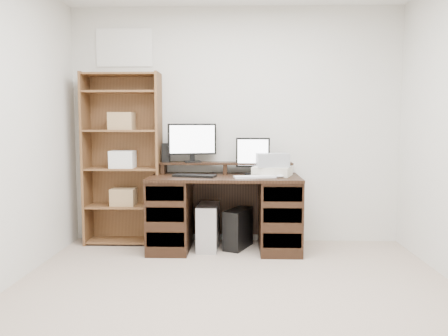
{
  "coord_description": "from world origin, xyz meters",
  "views": [
    {
      "loc": [
        0.03,
        -2.71,
        1.25
      ],
      "look_at": [
        -0.1,
        1.43,
        0.85
      ],
      "focal_mm": 35.0,
      "sensor_mm": 36.0,
      "label": 1
    }
  ],
  "objects_px": {
    "desk": "(225,211)",
    "monitor_small": "(253,155)",
    "monitor_wide": "(192,141)",
    "tower_silver": "(208,226)",
    "bookshelf": "(123,157)",
    "tower_black": "(238,229)",
    "printer": "(272,171)"
  },
  "relations": [
    {
      "from": "desk",
      "to": "monitor_small",
      "type": "relative_size",
      "value": 3.96
    },
    {
      "from": "desk",
      "to": "monitor_wide",
      "type": "distance_m",
      "value": 0.81
    },
    {
      "from": "desk",
      "to": "monitor_small",
      "type": "xyz_separation_m",
      "value": [
        0.29,
        0.13,
        0.57
      ]
    },
    {
      "from": "desk",
      "to": "tower_silver",
      "type": "height_order",
      "value": "desk"
    },
    {
      "from": "bookshelf",
      "to": "desk",
      "type": "bearing_deg",
      "value": -11.14
    },
    {
      "from": "tower_black",
      "to": "bookshelf",
      "type": "relative_size",
      "value": 0.24
    },
    {
      "from": "monitor_wide",
      "to": "printer",
      "type": "height_order",
      "value": "monitor_wide"
    },
    {
      "from": "monitor_wide",
      "to": "bookshelf",
      "type": "distance_m",
      "value": 0.75
    },
    {
      "from": "printer",
      "to": "tower_black",
      "type": "height_order",
      "value": "printer"
    },
    {
      "from": "desk",
      "to": "printer",
      "type": "height_order",
      "value": "printer"
    },
    {
      "from": "tower_silver",
      "to": "desk",
      "type": "bearing_deg",
      "value": -3.07
    },
    {
      "from": "desk",
      "to": "tower_black",
      "type": "xyz_separation_m",
      "value": [
        0.14,
        0.05,
        -0.19
      ]
    },
    {
      "from": "tower_silver",
      "to": "tower_black",
      "type": "xyz_separation_m",
      "value": [
        0.3,
        0.03,
        -0.03
      ]
    },
    {
      "from": "desk",
      "to": "monitor_wide",
      "type": "xyz_separation_m",
      "value": [
        -0.35,
        0.21,
        0.71
      ]
    },
    {
      "from": "tower_black",
      "to": "bookshelf",
      "type": "distance_m",
      "value": 1.42
    },
    {
      "from": "tower_black",
      "to": "monitor_small",
      "type": "bearing_deg",
      "value": 51.92
    },
    {
      "from": "monitor_small",
      "to": "tower_black",
      "type": "height_order",
      "value": "monitor_small"
    },
    {
      "from": "monitor_small",
      "to": "tower_silver",
      "type": "bearing_deg",
      "value": -164.01
    },
    {
      "from": "desk",
      "to": "tower_black",
      "type": "distance_m",
      "value": 0.24
    },
    {
      "from": "tower_black",
      "to": "tower_silver",
      "type": "bearing_deg",
      "value": -150.5
    },
    {
      "from": "monitor_small",
      "to": "tower_black",
      "type": "distance_m",
      "value": 0.77
    },
    {
      "from": "monitor_small",
      "to": "bookshelf",
      "type": "height_order",
      "value": "bookshelf"
    },
    {
      "from": "monitor_wide",
      "to": "monitor_small",
      "type": "height_order",
      "value": "monitor_wide"
    },
    {
      "from": "monitor_small",
      "to": "printer",
      "type": "height_order",
      "value": "monitor_small"
    },
    {
      "from": "printer",
      "to": "bookshelf",
      "type": "relative_size",
      "value": 0.2
    },
    {
      "from": "tower_black",
      "to": "bookshelf",
      "type": "height_order",
      "value": "bookshelf"
    },
    {
      "from": "monitor_small",
      "to": "bookshelf",
      "type": "relative_size",
      "value": 0.21
    },
    {
      "from": "desk",
      "to": "monitor_small",
      "type": "bearing_deg",
      "value": 24.45
    },
    {
      "from": "printer",
      "to": "bookshelf",
      "type": "xyz_separation_m",
      "value": [
        -1.56,
        0.18,
        0.12
      ]
    },
    {
      "from": "printer",
      "to": "tower_black",
      "type": "relative_size",
      "value": 0.84
    },
    {
      "from": "monitor_wide",
      "to": "bookshelf",
      "type": "relative_size",
      "value": 0.28
    },
    {
      "from": "printer",
      "to": "desk",
      "type": "bearing_deg",
      "value": -158.71
    }
  ]
}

